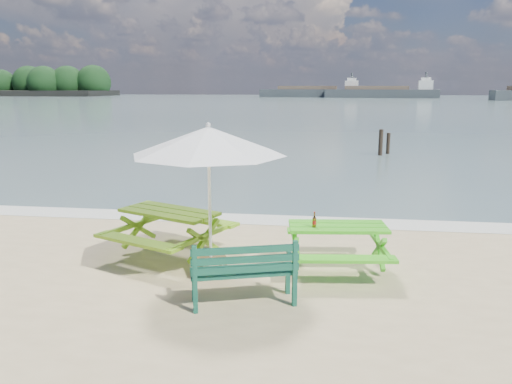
# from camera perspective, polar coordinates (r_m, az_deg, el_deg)

# --- Properties ---
(sea) EXTENTS (300.00, 300.00, 0.00)m
(sea) POSITION_cam_1_polar(r_m,az_deg,el_deg) (91.50, 7.06, 10.07)
(sea) COLOR slate
(sea) RESTS_ON ground
(foam_strip) EXTENTS (22.00, 0.90, 0.01)m
(foam_strip) POSITION_cam_1_polar(r_m,az_deg,el_deg) (11.54, 0.43, -3.16)
(foam_strip) COLOR silver
(foam_strip) RESTS_ON ground
(picnic_table_left) EXTENTS (2.40, 2.50, 0.84)m
(picnic_table_left) POSITION_cam_1_polar(r_m,az_deg,el_deg) (9.21, -9.82, -4.73)
(picnic_table_left) COLOR #6FA418
(picnic_table_left) RESTS_ON ground
(picnic_table_right) EXTENTS (1.80, 1.96, 0.77)m
(picnic_table_right) POSITION_cam_1_polar(r_m,az_deg,el_deg) (8.53, 9.25, -6.33)
(picnic_table_right) COLOR green
(picnic_table_right) RESTS_ON ground
(park_bench) EXTENTS (1.56, 0.91, 0.91)m
(park_bench) POSITION_cam_1_polar(r_m,az_deg,el_deg) (7.19, -1.44, -10.46)
(park_bench) COLOR #114735
(park_bench) RESTS_ON ground
(side_table) EXTENTS (0.65, 0.65, 0.32)m
(side_table) POSITION_cam_1_polar(r_m,az_deg,el_deg) (8.24, -5.17, -8.38)
(side_table) COLOR brown
(side_table) RESTS_ON ground
(patio_umbrella) EXTENTS (3.24, 3.24, 2.42)m
(patio_umbrella) POSITION_cam_1_polar(r_m,az_deg,el_deg) (7.77, -5.45, 5.83)
(patio_umbrella) COLOR silver
(patio_umbrella) RESTS_ON ground
(beer_bottle) EXTENTS (0.06, 0.06, 0.25)m
(beer_bottle) POSITION_cam_1_polar(r_m,az_deg,el_deg) (8.22, 6.68, -3.43)
(beer_bottle) COLOR brown
(beer_bottle) RESTS_ON picnic_table_right
(swimmer) EXTENTS (0.67, 0.48, 1.70)m
(swimmer) POSITION_cam_1_polar(r_m,az_deg,el_deg) (22.97, -1.54, 3.73)
(swimmer) COLOR tan
(swimmer) RESTS_ON ground
(mooring_pilings) EXTENTS (0.58, 0.78, 1.36)m
(mooring_pilings) POSITION_cam_1_polar(r_m,az_deg,el_deg) (23.11, 14.38, 5.22)
(mooring_pilings) COLOR black
(mooring_pilings) RESTS_ON ground
(cargo_ships) EXTENTS (121.55, 30.99, 4.40)m
(cargo_ships) POSITION_cam_1_polar(r_m,az_deg,el_deg) (136.13, 24.01, 10.26)
(cargo_ships) COLOR #343A3D
(cargo_ships) RESTS_ON ground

